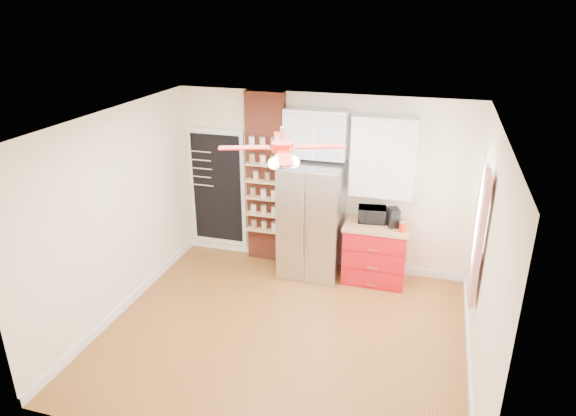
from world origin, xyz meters
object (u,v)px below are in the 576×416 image
(fridge, at_px, (311,220))
(pantry_jar_oats, at_px, (256,175))
(toaster_oven, at_px, (372,215))
(canister_left, at_px, (403,227))
(red_cabinet, at_px, (375,252))
(ceiling_fan, at_px, (282,148))
(coffee_maker, at_px, (393,217))

(fridge, distance_m, pantry_jar_oats, 1.10)
(toaster_oven, relative_size, canister_left, 3.02)
(red_cabinet, height_order, pantry_jar_oats, pantry_jar_oats)
(ceiling_fan, distance_m, toaster_oven, 2.41)
(red_cabinet, bearing_deg, pantry_jar_oats, 176.54)
(red_cabinet, xyz_separation_m, toaster_oven, (-0.10, 0.09, 0.56))
(ceiling_fan, height_order, canister_left, ceiling_fan)
(pantry_jar_oats, bearing_deg, toaster_oven, -0.66)
(canister_left, bearing_deg, fridge, 176.31)
(ceiling_fan, relative_size, coffee_maker, 5.02)
(fridge, xyz_separation_m, canister_left, (1.34, -0.09, 0.09))
(coffee_maker, height_order, canister_left, coffee_maker)
(red_cabinet, bearing_deg, fridge, -177.05)
(fridge, relative_size, toaster_oven, 4.32)
(toaster_oven, distance_m, canister_left, 0.52)
(toaster_oven, bearing_deg, ceiling_fan, -123.29)
(red_cabinet, xyz_separation_m, ceiling_fan, (-0.92, -1.68, 1.97))
(coffee_maker, xyz_separation_m, pantry_jar_oats, (-2.11, 0.11, 0.40))
(red_cabinet, height_order, coffee_maker, coffee_maker)
(pantry_jar_oats, bearing_deg, canister_left, -6.32)
(toaster_oven, height_order, coffee_maker, coffee_maker)
(red_cabinet, relative_size, ceiling_fan, 0.67)
(ceiling_fan, xyz_separation_m, pantry_jar_oats, (-0.97, 1.79, -0.98))
(fridge, height_order, red_cabinet, fridge)
(fridge, height_order, coffee_maker, fridge)
(ceiling_fan, xyz_separation_m, coffee_maker, (1.14, 1.69, -1.38))
(toaster_oven, xyz_separation_m, canister_left, (0.47, -0.23, -0.05))
(ceiling_fan, height_order, coffee_maker, ceiling_fan)
(coffee_maker, relative_size, canister_left, 2.08)
(ceiling_fan, bearing_deg, toaster_oven, 65.11)
(ceiling_fan, relative_size, canister_left, 10.45)
(pantry_jar_oats, bearing_deg, red_cabinet, -3.46)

